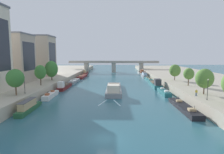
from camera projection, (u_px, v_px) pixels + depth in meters
The scene contains 29 objects.
ground_plane at pixel (105, 139), 26.51m from camera, with size 400.00×400.00×0.00m, color #2D6070.
quay_left at pixel (30, 79), 81.73m from camera, with size 36.00×170.00×2.55m, color #B2A893.
quay_right at pixel (197, 80), 80.15m from camera, with size 36.00×170.00×2.55m, color #B2A893.
barge_midriver at pixel (114, 89), 60.41m from camera, with size 4.77×22.68×3.37m.
wake_behind_barge at pixel (110, 103), 46.46m from camera, with size 5.60×5.87×0.03m.
moored_boat_left_near at pixel (28, 107), 39.25m from camera, with size 2.03×10.54×2.57m.
moored_boat_left_upstream at pixel (51, 95), 52.60m from camera, with size 2.26×10.47×2.33m.
moored_boat_left_far at pixel (64, 86), 65.56m from camera, with size 2.37×12.82×3.14m.
moored_boat_left_gap_after at pixel (74, 81), 80.11m from camera, with size 2.62×13.39×2.24m.
moored_boat_left_second at pixel (82, 76), 98.14m from camera, with size 3.04×16.66×2.24m.
moored_boat_left_lone at pixel (86, 73), 112.46m from camera, with size 1.93×11.04×3.09m.
moored_boat_right_near at pixel (184, 107), 40.58m from camera, with size 2.68×15.26×2.17m.
moored_boat_right_downstream at pixel (164, 92), 56.77m from camera, with size 2.09×10.51×2.36m.
moored_boat_right_midway at pixel (155, 84), 70.27m from camera, with size 3.28×15.20×3.48m.
moored_boat_right_lone at pixel (149, 79), 86.92m from camera, with size 2.34×11.98×2.15m.
moored_boat_right_upstream at pixel (144, 75), 100.41m from camera, with size 2.35×11.56×2.59m.
moored_boat_right_second at pixel (141, 73), 114.84m from camera, with size 2.27×13.65×3.19m.
tree_left_distant at pixel (15, 78), 42.95m from camera, with size 3.99×3.99×6.25m.
tree_left_second at pixel (40, 72), 57.30m from camera, with size 3.50×3.50×6.39m.
tree_left_nearest at pixel (51, 69), 69.08m from camera, with size 4.72×4.72×7.30m.
tree_right_nearest at pixel (205, 78), 44.28m from camera, with size 4.23×4.23×6.23m.
tree_right_past_mid at pixel (189, 74), 56.70m from camera, with size 3.22×3.22×5.48m.
tree_right_third at pixel (175, 70), 68.56m from camera, with size 4.12×4.12×5.99m.
lamppost_left_bank at pixel (24, 83), 45.19m from camera, with size 0.28×0.28×4.65m.
lamppost_right_bank at pixel (208, 88), 38.72m from camera, with size 0.28×0.28×4.49m.
building_left_middle at pixel (12, 58), 63.93m from camera, with size 12.76×11.17×16.84m.
building_left_far_end at pixel (36, 56), 83.51m from camera, with size 15.43×10.88×18.10m.
bridge_far at pixel (114, 65), 127.42m from camera, with size 62.02×4.40×7.92m.
person_on_quay at pixel (196, 92), 42.45m from camera, with size 0.41×0.39×1.63m.
Camera 1 is at (1.56, -25.20, 12.10)m, focal length 29.40 mm.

